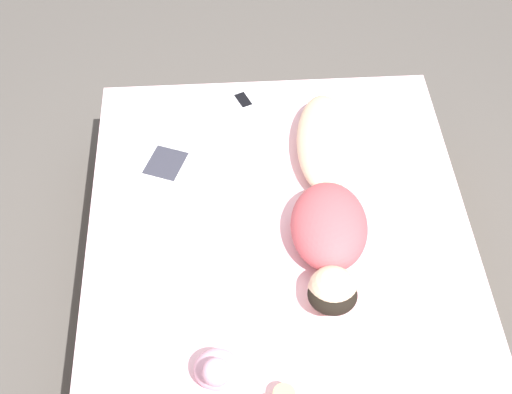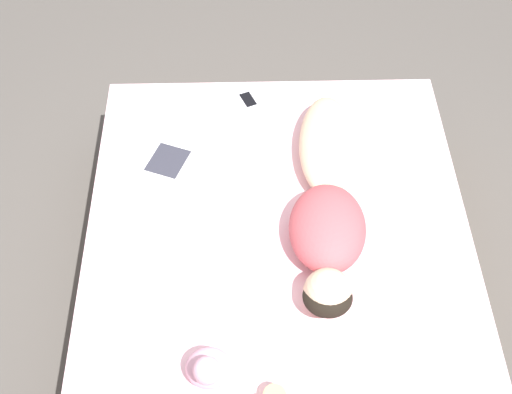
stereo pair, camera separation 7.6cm
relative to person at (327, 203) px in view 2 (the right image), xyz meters
name	(u,v)px [view 2 (the right image)]	position (x,y,z in m)	size (l,w,h in m)	color
ground_plane	(276,293)	(0.22, 0.08, -0.63)	(12.00, 12.00, 0.00)	#4C4742
bed	(277,264)	(0.22, 0.08, -0.37)	(1.80, 2.09, 0.53)	tan
person	(327,203)	(0.00, 0.00, 0.00)	(0.39, 1.31, 0.21)	#DBB28E
open_magazine	(191,168)	(0.63, -0.31, -0.09)	(0.59, 0.45, 0.01)	white
cell_phone	(248,100)	(0.35, -0.78, -0.09)	(0.12, 0.15, 0.01)	silver
plush_toy	(208,368)	(0.52, 0.80, 0.00)	(0.18, 0.20, 0.24)	#DB9EB2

